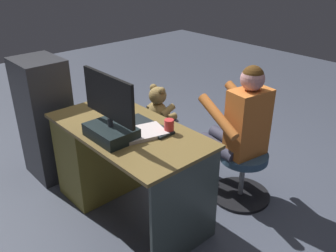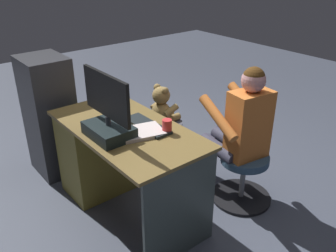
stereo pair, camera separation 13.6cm
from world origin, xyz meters
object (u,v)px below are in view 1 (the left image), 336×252
(desk, at_px, (105,153))
(computer_mouse, at_px, (123,113))
(visitor_chair, at_px, (242,172))
(keyboard, at_px, (148,126))
(tv_remote, at_px, (115,119))
(person, at_px, (237,123))
(cup, at_px, (169,126))
(office_chair_teddy, at_px, (158,139))
(teddy_bear, at_px, (159,106))
(monitor, at_px, (110,120))

(desk, relative_size, computer_mouse, 13.32)
(desk, height_order, visitor_chair, desk)
(keyboard, height_order, computer_mouse, computer_mouse)
(tv_remote, bearing_deg, person, -126.30)
(computer_mouse, relative_size, cup, 0.95)
(cup, xyz_separation_m, office_chair_teddy, (0.70, -0.50, -0.56))
(computer_mouse, relative_size, teddy_bear, 0.26)
(person, bearing_deg, visitor_chair, -171.13)
(teddy_bear, bearing_deg, desk, 99.78)
(computer_mouse, bearing_deg, keyboard, -177.59)
(visitor_chair, bearing_deg, person, 8.87)
(monitor, distance_m, cup, 0.41)
(computer_mouse, distance_m, tv_remote, 0.11)
(tv_remote, bearing_deg, monitor, 139.88)
(visitor_chair, bearing_deg, keyboard, 61.55)
(desk, bearing_deg, monitor, 156.41)
(monitor, bearing_deg, office_chair_teddy, -59.39)
(monitor, height_order, tv_remote, monitor)
(office_chair_teddy, bearing_deg, teddy_bear, -90.00)
(keyboard, height_order, tv_remote, keyboard)
(office_chair_teddy, height_order, teddy_bear, teddy_bear)
(cup, bearing_deg, visitor_chair, -107.93)
(monitor, xyz_separation_m, person, (-0.33, -0.97, -0.23))
(cup, distance_m, tv_remote, 0.46)
(computer_mouse, relative_size, visitor_chair, 0.19)
(keyboard, xyz_separation_m, tv_remote, (0.26, 0.11, -0.00))
(computer_mouse, relative_size, office_chair_teddy, 0.19)
(office_chair_teddy, xyz_separation_m, visitor_chair, (-0.91, -0.14, -0.01))
(computer_mouse, distance_m, visitor_chair, 1.11)
(computer_mouse, xyz_separation_m, teddy_bear, (0.24, -0.57, -0.18))
(computer_mouse, xyz_separation_m, office_chair_teddy, (0.24, -0.56, -0.53))
(monitor, height_order, cup, monitor)
(monitor, bearing_deg, person, -108.66)
(tv_remote, bearing_deg, cup, -160.60)
(teddy_bear, bearing_deg, computer_mouse, 112.70)
(desk, bearing_deg, cup, -163.24)
(teddy_bear, height_order, visitor_chair, teddy_bear)
(tv_remote, height_order, person, person)
(visitor_chair, height_order, person, person)
(office_chair_teddy, height_order, person, person)
(keyboard, xyz_separation_m, office_chair_teddy, (0.54, -0.55, -0.52))
(visitor_chair, bearing_deg, computer_mouse, 46.34)
(cup, bearing_deg, keyboard, 16.93)
(desk, bearing_deg, teddy_bear, -80.22)
(teddy_bear, xyz_separation_m, person, (-0.82, -0.12, 0.07))
(cup, height_order, teddy_bear, cup)
(monitor, relative_size, visitor_chair, 1.06)
(keyboard, height_order, office_chair_teddy, keyboard)
(tv_remote, distance_m, office_chair_teddy, 0.89)
(keyboard, relative_size, visitor_chair, 0.84)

